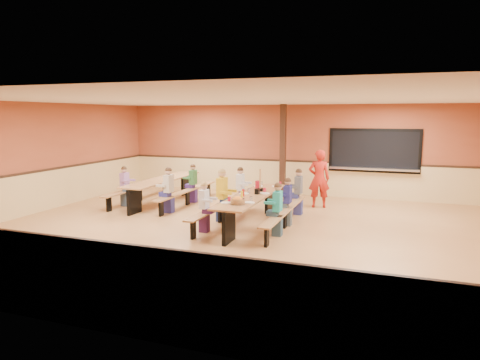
% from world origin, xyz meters
% --- Properties ---
extents(ground, '(12.00, 12.00, 0.00)m').
position_xyz_m(ground, '(0.00, 0.00, 0.00)').
color(ground, '#9B663A').
rests_on(ground, ground).
extents(room_envelope, '(12.04, 10.04, 3.02)m').
position_xyz_m(room_envelope, '(0.00, 0.00, 0.69)').
color(room_envelope, '#9C4A2D').
rests_on(room_envelope, ground).
extents(kitchen_pass_through, '(2.78, 0.28, 1.38)m').
position_xyz_m(kitchen_pass_through, '(2.60, 4.96, 1.49)').
color(kitchen_pass_through, black).
rests_on(kitchen_pass_through, ground).
extents(structural_post, '(0.18, 0.18, 3.00)m').
position_xyz_m(structural_post, '(-0.20, 4.40, 1.50)').
color(structural_post, black).
rests_on(structural_post, ground).
extents(cafeteria_table_main, '(1.91, 3.70, 0.74)m').
position_xyz_m(cafeteria_table_main, '(-0.00, 0.58, 0.53)').
color(cafeteria_table_main, '#9D6B3E').
rests_on(cafeteria_table_main, ground).
extents(cafeteria_table_second, '(1.91, 3.70, 0.74)m').
position_xyz_m(cafeteria_table_second, '(-3.38, 2.21, 0.53)').
color(cafeteria_table_second, '#9D6B3E').
rests_on(cafeteria_table_second, ground).
extents(seated_child_white_left, '(0.34, 0.28, 1.14)m').
position_xyz_m(seated_child_white_left, '(-0.83, -0.39, 0.57)').
color(seated_child_white_left, white).
rests_on(seated_child_white_left, ground).
extents(seated_adult_yellow, '(0.42, 0.34, 1.31)m').
position_xyz_m(seated_adult_yellow, '(-0.83, 0.70, 0.66)').
color(seated_adult_yellow, gold).
rests_on(seated_adult_yellow, ground).
extents(seated_child_grey_left, '(0.36, 0.30, 1.20)m').
position_xyz_m(seated_child_grey_left, '(-0.83, 2.06, 0.60)').
color(seated_child_grey_left, white).
rests_on(seated_child_grey_left, ground).
extents(seated_child_teal_right, '(0.35, 0.29, 1.17)m').
position_xyz_m(seated_child_teal_right, '(0.82, -0.13, 0.58)').
color(seated_child_teal_right, teal).
rests_on(seated_child_teal_right, ground).
extents(seated_child_navy_right, '(0.34, 0.28, 1.15)m').
position_xyz_m(seated_child_navy_right, '(0.82, 0.82, 0.57)').
color(seated_child_navy_right, navy).
rests_on(seated_child_navy_right, ground).
extents(seated_child_char_right, '(0.37, 0.31, 1.22)m').
position_xyz_m(seated_child_char_right, '(0.82, 2.07, 0.61)').
color(seated_child_char_right, '#494B53').
rests_on(seated_child_char_right, ground).
extents(seated_child_purple_sec, '(0.34, 0.28, 1.16)m').
position_xyz_m(seated_child_purple_sec, '(-4.20, 1.43, 0.58)').
color(seated_child_purple_sec, '#916299').
rests_on(seated_child_purple_sec, ground).
extents(seated_child_green_sec, '(0.35, 0.28, 1.16)m').
position_xyz_m(seated_child_green_sec, '(-2.55, 2.60, 0.58)').
color(seated_child_green_sec, '#33713A').
rests_on(seated_child_green_sec, ground).
extents(seated_child_tan_sec, '(0.38, 0.31, 1.23)m').
position_xyz_m(seated_child_tan_sec, '(-2.55, 1.09, 0.62)').
color(seated_child_tan_sec, '#AFA28F').
rests_on(seated_child_tan_sec, ground).
extents(standing_woman, '(0.69, 0.54, 1.68)m').
position_xyz_m(standing_woman, '(1.19, 3.17, 0.84)').
color(standing_woman, '#B51F14').
rests_on(standing_woman, ground).
extents(punch_pitcher, '(0.16, 0.16, 0.22)m').
position_xyz_m(punch_pitcher, '(-0.11, 1.43, 0.85)').
color(punch_pitcher, red).
rests_on(punch_pitcher, cafeteria_table_main).
extents(chip_bowl, '(0.32, 0.32, 0.15)m').
position_xyz_m(chip_bowl, '(0.03, -0.54, 0.81)').
color(chip_bowl, orange).
rests_on(chip_bowl, cafeteria_table_main).
extents(napkin_dispenser, '(0.10, 0.14, 0.13)m').
position_xyz_m(napkin_dispenser, '(0.07, 0.76, 0.80)').
color(napkin_dispenser, black).
rests_on(napkin_dispenser, cafeteria_table_main).
extents(condiment_mustard, '(0.06, 0.06, 0.17)m').
position_xyz_m(condiment_mustard, '(-0.10, 0.12, 0.82)').
color(condiment_mustard, yellow).
rests_on(condiment_mustard, cafeteria_table_main).
extents(condiment_ketchup, '(0.06, 0.06, 0.17)m').
position_xyz_m(condiment_ketchup, '(-0.15, 0.37, 0.82)').
color(condiment_ketchup, '#B2140F').
rests_on(condiment_ketchup, cafeteria_table_main).
extents(table_paddle, '(0.16, 0.16, 0.56)m').
position_xyz_m(table_paddle, '(0.01, 1.21, 0.88)').
color(table_paddle, black).
rests_on(table_paddle, cafeteria_table_main).
extents(place_settings, '(0.65, 3.30, 0.11)m').
position_xyz_m(place_settings, '(-0.00, 0.58, 0.80)').
color(place_settings, beige).
rests_on(place_settings, cafeteria_table_main).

